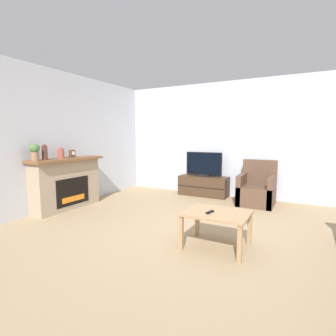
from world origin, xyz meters
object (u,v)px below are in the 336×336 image
Objects in this scene: tv at (204,165)px; coffee_table at (216,217)px; mantel_clock at (72,154)px; remote at (210,212)px; potted_plant at (35,151)px; armchair at (257,190)px; fireplace at (67,183)px; mantel_vase_left at (45,152)px; mantel_vase_centre_left at (61,153)px; tv_stand at (203,186)px.

coffee_table is (1.20, -2.75, -0.34)m from tv.
mantel_clock is 0.97× the size of remote.
armchair is at bearing 40.49° from potted_plant.
fireplace is 10.24× the size of mantel_clock.
mantel_vase_left is 0.62m from mantel_clock.
mantel_vase_left is 0.94× the size of potted_plant.
remote reaches higher than coffee_table.
mantel_vase_left is 4.22m from armchair.
remote is at bearing 0.13° from mantel_vase_left.
mantel_clock is at bearing 89.84° from mantel_vase_centre_left.
potted_plant reaches higher than mantel_vase_left.
remote is (1.14, -2.82, 0.24)m from tv_stand.
mantel_vase_left is 3.46m from tv.
tv_stand is 0.51m from tv.
fireplace is 9.94× the size of remote.
mantel_vase_centre_left reaches higher than fireplace.
fireplace is at bearing 173.08° from coffee_table.
mantel_clock is 3.28m from coffee_table.
tv is (1.96, 3.01, -0.44)m from potted_plant.
mantel_vase_centre_left is 0.19× the size of tv_stand.
potted_plant is (-0.00, -0.81, 0.10)m from mantel_clock.
fireplace is at bearing -129.90° from tv.
tv is (1.97, 2.36, 0.23)m from fireplace.
armchair is (3.24, 2.77, -0.88)m from potted_plant.
mantel_clock is (0.02, 0.15, 0.57)m from fireplace.
mantel_vase_centre_left is at bearing -128.31° from tv_stand.
mantel_clock is (0.00, 0.61, -0.06)m from mantel_vase_left.
mantel_vase_centre_left is 0.26× the size of tv.
tv_stand is at bearing 113.64° from coffee_table.
tv_stand is at bearing 121.55° from remote.
tv is at bearing 55.25° from mantel_vase_left.
potted_plant is 3.62m from tv.
tv reaches higher than tv_stand.
remote is at bearing -93.15° from armchair.
potted_plant is 0.34× the size of tv.
potted_plant is 0.33× the size of armchair.
tv reaches higher than armchair.
mantel_vase_centre_left reaches higher than coffee_table.
mantel_vase_left is 3.25m from coffee_table.
mantel_vase_left reaches higher than armchair.
coffee_table is (3.16, -0.54, -0.68)m from mantel_clock.
mantel_vase_left is 1.84× the size of remote.
mantel_vase_centre_left is 3.18m from remote.
mantel_vase_centre_left is 3.28m from tv_stand.
potted_plant is at bearing -139.51° from armchair.
coffee_table is at bearing -66.36° from tv_stand.
tv is at bearing 113.66° from coffee_table.
tv reaches higher than remote.
remote is (1.14, -2.81, -0.27)m from tv.
tv is 3.05m from remote.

